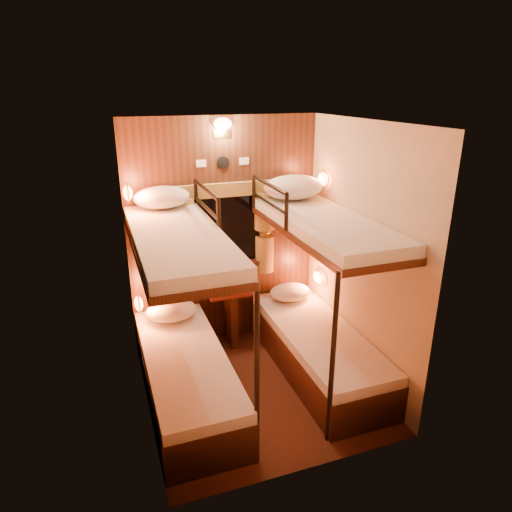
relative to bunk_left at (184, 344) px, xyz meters
name	(u,v)px	position (x,y,z in m)	size (l,w,h in m)	color
floor	(257,387)	(0.65, -0.07, -0.56)	(2.10, 2.10, 0.00)	#3B1B10
ceiling	(258,122)	(0.65, -0.07, 1.84)	(2.10, 2.10, 0.00)	silver
wall_back	(224,233)	(0.65, 0.98, 0.64)	(2.40, 2.40, 0.00)	#C6B293
wall_front	(312,326)	(0.65, -1.12, 0.64)	(2.40, 2.40, 0.00)	#C6B293
wall_left	(137,285)	(-0.35, -0.07, 0.64)	(2.40, 2.40, 0.00)	#C6B293
wall_right	(360,255)	(1.65, -0.07, 0.64)	(2.40, 2.40, 0.00)	#C6B293
back_panel	(224,234)	(0.65, 0.97, 0.64)	(2.00, 0.03, 2.40)	black
bunk_left	(184,344)	(0.00, 0.00, 0.00)	(0.72, 1.90, 1.82)	black
bunk_right	(319,320)	(1.30, 0.00, 0.00)	(0.72, 1.90, 1.82)	black
window	(225,236)	(0.65, 0.94, 0.62)	(1.00, 0.12, 0.79)	black
curtains	(226,230)	(0.65, 0.90, 0.71)	(1.10, 0.22, 1.00)	brown
back_fixtures	(223,132)	(0.65, 0.93, 1.69)	(0.54, 0.09, 0.48)	black
reading_lamps	(233,240)	(0.65, 0.63, 0.68)	(2.00, 0.20, 1.25)	#FF6026
table	(231,308)	(0.65, 0.78, -0.14)	(0.50, 0.34, 0.66)	#5E1815
bottle_left	(226,280)	(0.61, 0.81, 0.18)	(0.06, 0.06, 0.21)	#99BFE5
bottle_right	(240,278)	(0.77, 0.81, 0.19)	(0.06, 0.06, 0.22)	#99BFE5
sachet_a	(249,286)	(0.86, 0.77, 0.09)	(0.09, 0.07, 0.01)	silver
sachet_b	(238,285)	(0.75, 0.84, 0.09)	(0.07, 0.06, 0.01)	silver
pillow_lower_left	(171,311)	(0.00, 0.67, 0.00)	(0.51, 0.36, 0.20)	silver
pillow_lower_right	(290,292)	(1.30, 0.69, -0.01)	(0.45, 0.32, 0.18)	silver
pillow_upper_left	(162,197)	(0.00, 0.75, 1.13)	(0.52, 0.37, 0.20)	silver
pillow_upper_right	(294,187)	(1.30, 0.67, 1.15)	(0.62, 0.44, 0.24)	silver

